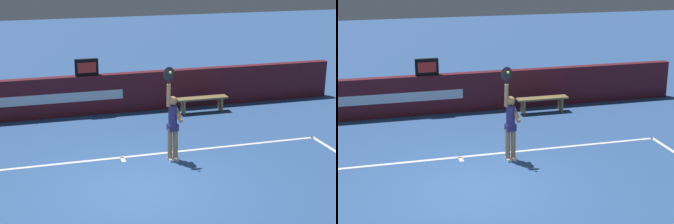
# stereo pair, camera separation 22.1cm
# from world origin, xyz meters

# --- Properties ---
(ground_plane) EXTENTS (60.00, 60.00, 0.00)m
(ground_plane) POSITION_xyz_m (0.00, 0.00, 0.00)
(ground_plane) COLOR #2F548F
(court_lines) EXTENTS (10.84, 5.30, 0.00)m
(court_lines) POSITION_xyz_m (0.00, -0.64, 0.00)
(court_lines) COLOR white
(court_lines) RESTS_ON ground
(back_wall) EXTENTS (16.01, 0.30, 1.25)m
(back_wall) POSITION_xyz_m (-0.00, 5.80, 0.63)
(back_wall) COLOR #501721
(back_wall) RESTS_ON ground
(speed_display) EXTENTS (0.71, 0.15, 0.51)m
(speed_display) POSITION_xyz_m (-0.29, 5.79, 1.51)
(speed_display) COLOR black
(speed_display) RESTS_ON back_wall
(tennis_player) EXTENTS (0.46, 0.47, 2.37)m
(tennis_player) POSITION_xyz_m (1.17, 1.41, 0.97)
(tennis_player) COLOR #AA7C50
(tennis_player) RESTS_ON ground
(tennis_ball) EXTENTS (0.07, 0.07, 0.07)m
(tennis_ball) POSITION_xyz_m (1.07, 1.29, 2.24)
(tennis_ball) COLOR #CEE738
(courtside_bench_near) EXTENTS (1.65, 0.36, 0.49)m
(courtside_bench_near) POSITION_xyz_m (3.20, 5.02, 0.38)
(courtside_bench_near) COLOR olive
(courtside_bench_near) RESTS_ON ground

